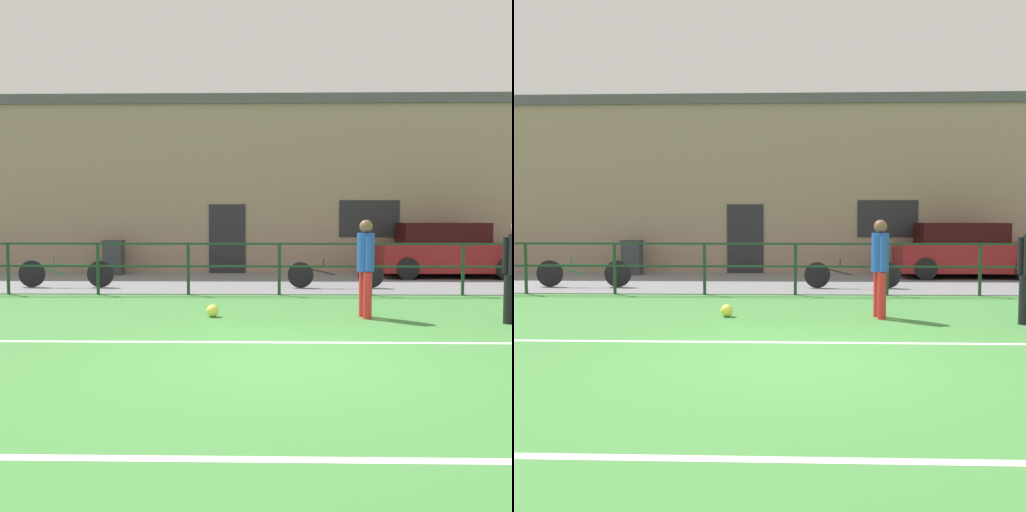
# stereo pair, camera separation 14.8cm
# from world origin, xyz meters

# --- Properties ---
(ground) EXTENTS (60.00, 44.00, 0.04)m
(ground) POSITION_xyz_m (0.00, 0.00, -0.02)
(ground) COLOR #42843D
(field_line_touchline) EXTENTS (36.00, 0.11, 0.00)m
(field_line_touchline) POSITION_xyz_m (0.00, 1.00, 0.00)
(field_line_touchline) COLOR white
(field_line_touchline) RESTS_ON ground
(field_line_hash) EXTENTS (36.00, 0.11, 0.00)m
(field_line_hash) POSITION_xyz_m (0.00, -2.95, 0.00)
(field_line_hash) COLOR white
(field_line_hash) RESTS_ON ground
(pavement_strip) EXTENTS (48.00, 5.00, 0.02)m
(pavement_strip) POSITION_xyz_m (0.00, 8.50, 0.01)
(pavement_strip) COLOR slate
(pavement_strip) RESTS_ON ground
(perimeter_fence) EXTENTS (36.07, 0.07, 1.15)m
(perimeter_fence) POSITION_xyz_m (0.00, 6.00, 0.75)
(perimeter_fence) COLOR #193823
(perimeter_fence) RESTS_ON ground
(clubhouse_facade) EXTENTS (28.00, 2.56, 5.40)m
(clubhouse_facade) POSITION_xyz_m (0.00, 12.20, 2.71)
(clubhouse_facade) COLOR gray
(clubhouse_facade) RESTS_ON ground
(player_winger) EXTENTS (0.29, 0.45, 1.66)m
(player_winger) POSITION_xyz_m (1.41, 3.06, 0.94)
(player_winger) COLOR red
(player_winger) RESTS_ON ground
(soccer_ball_match) EXTENTS (0.21, 0.21, 0.21)m
(soccer_ball_match) POSITION_xyz_m (-1.19, 3.09, 0.11)
(soccer_ball_match) COLOR #E5E04C
(soccer_ball_match) RESTS_ON ground
(parked_car_red) EXTENTS (3.92, 1.84, 1.53)m
(parked_car_red) POSITION_xyz_m (4.81, 9.96, 0.75)
(parked_car_red) COLOR maroon
(parked_car_red) RESTS_ON pavement_strip
(bicycle_parked_0) EXTENTS (2.32, 0.04, 0.74)m
(bicycle_parked_0) POSITION_xyz_m (-5.13, 7.20, 0.36)
(bicycle_parked_0) COLOR black
(bicycle_parked_0) RESTS_ON pavement_strip
(bicycle_parked_1) EXTENTS (2.30, 0.04, 0.72)m
(bicycle_parked_1) POSITION_xyz_m (1.36, 7.20, 0.35)
(bicycle_parked_1) COLOR black
(bicycle_parked_1) RESTS_ON pavement_strip
(trash_bin_1) EXTENTS (0.58, 0.49, 1.01)m
(trash_bin_1) POSITION_xyz_m (-4.79, 10.39, 0.53)
(trash_bin_1) COLOR #33383D
(trash_bin_1) RESTS_ON pavement_strip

